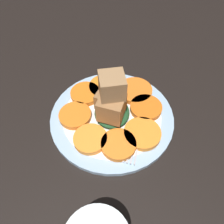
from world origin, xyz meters
The scene contains 12 objects.
table_slab centered at (0.00, 0.00, 1.00)cm, with size 120.00×120.00×2.00cm, color black.
plate centered at (0.00, 0.00, 2.52)cm, with size 25.92×25.92×1.05cm.
carrot_slice_0 centered at (2.01, -7.10, 3.67)cm, with size 6.80×6.80×1.13cm, color orange.
carrot_slice_1 centered at (6.81, -4.73, 3.67)cm, with size 7.75×7.75×1.13cm, color orange.
carrot_slice_2 centered at (7.47, 2.01, 3.67)cm, with size 7.58×7.58×1.13cm, color orange.
carrot_slice_3 centered at (5.10, 6.35, 3.67)cm, with size 6.63×6.63×1.13cm, color orange.
carrot_slice_4 centered at (-1.10, 7.58, 3.67)cm, with size 6.69×6.69×1.13cm, color orange.
carrot_slice_5 centered at (-6.46, 3.70, 3.67)cm, with size 6.53×6.53×1.13cm, color orange.
carrot_slice_6 centered at (-7.30, -1.75, 3.67)cm, with size 6.70×6.70×1.13cm, color orange.
carrot_slice_7 centered at (-4.53, -6.24, 3.67)cm, with size 7.27×7.27×1.13cm, color orange.
center_pile centered at (-0.17, 0.10, 7.87)cm, with size 8.27×7.28×10.92cm.
fork centered at (-1.52, -5.39, 3.30)cm, with size 19.96×5.12×0.40cm.
Camera 1 is at (-27.61, -1.98, 39.80)cm, focal length 35.00 mm.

